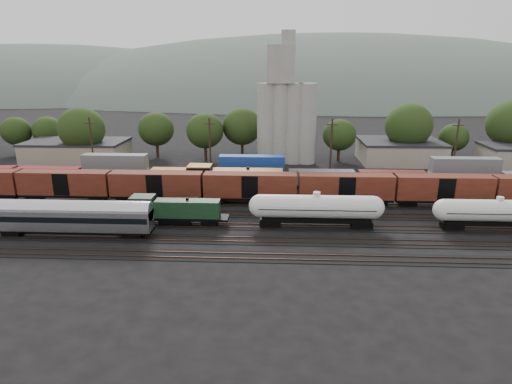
{
  "coord_description": "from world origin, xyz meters",
  "views": [
    {
      "loc": [
        1.16,
        -61.6,
        22.27
      ],
      "look_at": [
        -1.86,
        2.0,
        3.0
      ],
      "focal_mm": 30.0,
      "sensor_mm": 36.0,
      "label": 1
    }
  ],
  "objects_px": {
    "grain_silo": "(286,114)",
    "green_locomotive": "(169,210)",
    "tank_car_a": "(316,208)",
    "passenger_coach": "(71,216)",
    "orange_locomotive": "(229,179)"
  },
  "relations": [
    {
      "from": "tank_car_a",
      "to": "green_locomotive",
      "type": "bearing_deg",
      "value": -180.0
    },
    {
      "from": "grain_silo",
      "to": "green_locomotive",
      "type": "bearing_deg",
      "value": -112.7
    },
    {
      "from": "orange_locomotive",
      "to": "grain_silo",
      "type": "distance_m",
      "value": 29.22
    },
    {
      "from": "passenger_coach",
      "to": "grain_silo",
      "type": "relative_size",
      "value": 0.74
    },
    {
      "from": "orange_locomotive",
      "to": "green_locomotive",
      "type": "bearing_deg",
      "value": -114.48
    },
    {
      "from": "green_locomotive",
      "to": "passenger_coach",
      "type": "relative_size",
      "value": 0.71
    },
    {
      "from": "green_locomotive",
      "to": "orange_locomotive",
      "type": "xyz_separation_m",
      "value": [
        6.83,
        15.0,
        0.51
      ]
    },
    {
      "from": "green_locomotive",
      "to": "tank_car_a",
      "type": "xyz_separation_m",
      "value": [
        20.72,
        0.0,
        0.59
      ]
    },
    {
      "from": "orange_locomotive",
      "to": "grain_silo",
      "type": "xyz_separation_m",
      "value": [
        10.32,
        26.0,
        8.43
      ]
    },
    {
      "from": "orange_locomotive",
      "to": "passenger_coach",
      "type": "bearing_deg",
      "value": -132.97
    },
    {
      "from": "passenger_coach",
      "to": "grain_silo",
      "type": "distance_m",
      "value": 54.98
    },
    {
      "from": "orange_locomotive",
      "to": "grain_silo",
      "type": "relative_size",
      "value": 0.69
    },
    {
      "from": "tank_car_a",
      "to": "passenger_coach",
      "type": "bearing_deg",
      "value": -171.26
    },
    {
      "from": "green_locomotive",
      "to": "grain_silo",
      "type": "distance_m",
      "value": 45.33
    },
    {
      "from": "passenger_coach",
      "to": "orange_locomotive",
      "type": "bearing_deg",
      "value": 47.03
    }
  ]
}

